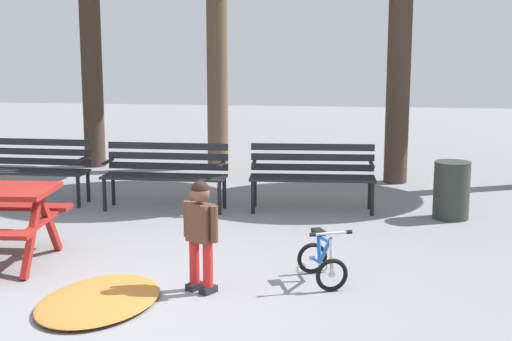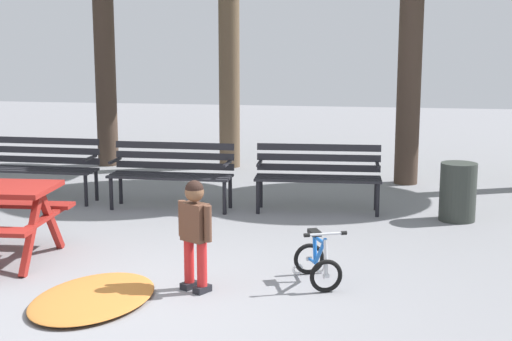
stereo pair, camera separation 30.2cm
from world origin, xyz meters
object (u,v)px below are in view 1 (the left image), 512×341
(park_bench_right, at_px, (312,171))
(park_bench_far_left, at_px, (31,165))
(child_standing, at_px, (201,227))
(trash_bin, at_px, (451,190))
(park_bench_left, at_px, (166,170))
(kids_bicycle, at_px, (322,261))

(park_bench_right, bearing_deg, park_bench_far_left, -179.89)
(child_standing, bearing_deg, trash_bin, 49.74)
(park_bench_left, distance_m, child_standing, 3.26)
(park_bench_far_left, relative_size, child_standing, 1.61)
(park_bench_right, relative_size, kids_bicycle, 2.57)
(park_bench_far_left, distance_m, park_bench_left, 1.90)
(park_bench_far_left, distance_m, child_standing, 4.39)
(park_bench_left, bearing_deg, child_standing, -70.52)
(child_standing, bearing_deg, park_bench_left, 109.48)
(park_bench_right, relative_size, child_standing, 1.63)
(park_bench_far_left, distance_m, trash_bin, 5.53)
(park_bench_far_left, xyz_separation_m, park_bench_right, (3.79, 0.01, 0.00))
(park_bench_right, xyz_separation_m, trash_bin, (1.73, -0.23, -0.15))
(child_standing, height_order, trash_bin, child_standing)
(park_bench_right, bearing_deg, park_bench_left, -175.45)
(park_bench_right, height_order, kids_bicycle, park_bench_right)
(park_bench_left, relative_size, child_standing, 1.60)
(park_bench_left, bearing_deg, park_bench_far_left, 175.67)
(park_bench_left, height_order, kids_bicycle, park_bench_left)
(park_bench_right, bearing_deg, trash_bin, -7.53)
(park_bench_far_left, height_order, kids_bicycle, park_bench_far_left)
(park_bench_far_left, relative_size, park_bench_left, 1.00)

